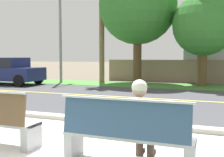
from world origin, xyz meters
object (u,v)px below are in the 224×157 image
Objects in this scene: seated_person_grey at (141,118)px; streetlamp at (62,19)px; shade_tree_left at (206,20)px; car_navy_near at (6,70)px; bench_right at (126,135)px.

streetlamp is at bearing 125.93° from seated_person_grey.
seated_person_grey is at bearing -92.56° from shade_tree_left.
shade_tree_left reaches higher than car_navy_near.
streetlamp reaches higher than seated_person_grey.
streetlamp is (-7.79, 10.75, 3.22)m from seated_person_grey.
shade_tree_left is (0.50, 11.28, 2.82)m from seated_person_grey.
shade_tree_left reaches higher than bench_right.
car_navy_near is at bearing 140.03° from seated_person_grey.
bench_right is at bearing -93.37° from shade_tree_left.
bench_right is 0.32m from seated_person_grey.
seated_person_grey is 0.23× the size of shade_tree_left.
car_navy_near is at bearing 139.00° from bench_right.
bench_right is 13.76m from streetlamp.
streetlamp is (-7.62, 10.93, 3.43)m from bench_right.
streetlamp is 8.32m from shade_tree_left.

